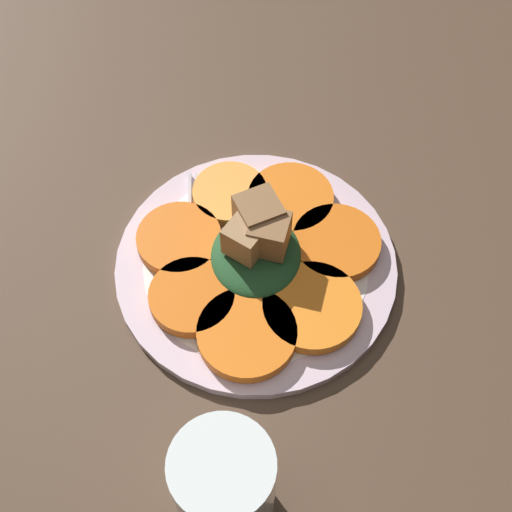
{
  "coord_description": "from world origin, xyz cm",
  "views": [
    {
      "loc": [
        36.2,
        3.66,
        60.75
      ],
      "look_at": [
        0.0,
        0.0,
        4.1
      ],
      "focal_mm": 50.0,
      "sensor_mm": 36.0,
      "label": 1
    }
  ],
  "objects": [
    {
      "name": "water_glass",
      "position": [
        22.77,
        -0.19,
        8.0
      ],
      "size": [
        7.41,
        7.41,
        12.0
      ],
      "color": "silver",
      "rests_on": "table_slab"
    },
    {
      "name": "carrot_slice_0",
      "position": [
        8.03,
        0.26,
        3.72
      ],
      "size": [
        8.99,
        8.99,
        1.23
      ],
      "primitive_type": "cylinder",
      "color": "orange",
      "rests_on": "plate"
    },
    {
      "name": "carrot_slice_2",
      "position": [
        -2.53,
        7.53,
        3.72
      ],
      "size": [
        8.53,
        8.53,
        1.23
      ],
      "primitive_type": "cylinder",
      "color": "#D76215",
      "rests_on": "plate"
    },
    {
      "name": "carrot_slice_1",
      "position": [
        4.73,
        5.6,
        3.72
      ],
      "size": [
        9.1,
        9.1,
        1.23
      ],
      "primitive_type": "cylinder",
      "color": "orange",
      "rests_on": "plate"
    },
    {
      "name": "carrot_slice_5",
      "position": [
        -1.41,
        -7.62,
        3.72
      ],
      "size": [
        8.22,
        8.22,
        1.23
      ],
      "primitive_type": "cylinder",
      "color": "orange",
      "rests_on": "plate"
    },
    {
      "name": "carrot_slice_6",
      "position": [
        4.77,
        -5.45,
        3.72
      ],
      "size": [
        7.96,
        7.96,
        1.23
      ],
      "primitive_type": "cylinder",
      "color": "#D66115",
      "rests_on": "plate"
    },
    {
      "name": "carrot_slice_3",
      "position": [
        -7.35,
        2.75,
        3.72
      ],
      "size": [
        8.6,
        8.6,
        1.23
      ],
      "primitive_type": "cylinder",
      "color": "orange",
      "rests_on": "plate"
    },
    {
      "name": "plate",
      "position": [
        0.0,
        0.0,
        2.52
      ],
      "size": [
        27.03,
        27.03,
        1.05
      ],
      "color": "silver",
      "rests_on": "table_slab"
    },
    {
      "name": "carrot_slice_4",
      "position": [
        -7.41,
        -3.41,
        3.72
      ],
      "size": [
        7.5,
        7.5,
        1.23
      ],
      "primitive_type": "cylinder",
      "color": "#F9963A",
      "rests_on": "plate"
    },
    {
      "name": "table_slab",
      "position": [
        0.0,
        0.0,
        1.0
      ],
      "size": [
        120.0,
        120.0,
        2.0
      ],
      "primitive_type": "cube",
      "color": "#4C3828",
      "rests_on": "ground"
    },
    {
      "name": "fork",
      "position": [
        -1.2,
        -5.59,
        3.3
      ],
      "size": [
        18.8,
        4.4,
        0.4
      ],
      "rotation": [
        0.0,
        0.0,
        0.14
      ],
      "color": "#B2B2B7",
      "rests_on": "plate"
    },
    {
      "name": "center_pile",
      "position": [
        -0.49,
        0.11,
        5.45
      ],
      "size": [
        9.8,
        8.58,
        6.02
      ],
      "color": "#1E4723",
      "rests_on": "plate"
    }
  ]
}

